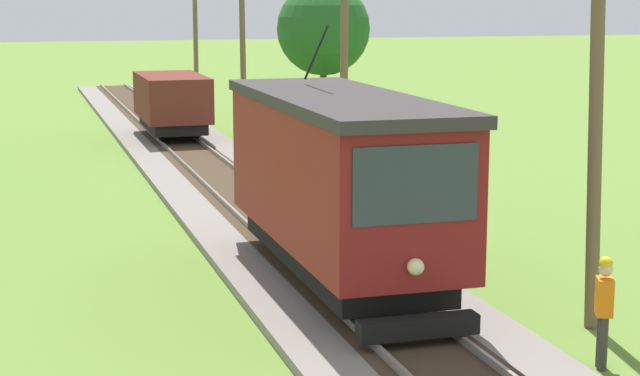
# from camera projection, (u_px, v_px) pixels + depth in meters

# --- Properties ---
(red_tram) EXTENTS (2.60, 8.54, 4.79)m
(red_tram) POSITION_uv_depth(u_px,v_px,m) (340.00, 179.00, 20.26)
(red_tram) COLOR maroon
(red_tram) RESTS_ON rail_right
(freight_car) EXTENTS (2.40, 5.20, 2.31)m
(freight_car) POSITION_uv_depth(u_px,v_px,m) (172.00, 102.00, 41.01)
(freight_car) COLOR maroon
(freight_car) RESTS_ON rail_right
(utility_pole_near_tram) EXTENTS (1.40, 0.58, 7.04)m
(utility_pole_near_tram) POSITION_uv_depth(u_px,v_px,m) (596.00, 120.00, 17.71)
(utility_pole_near_tram) COLOR brown
(utility_pole_near_tram) RESTS_ON ground
(utility_pole_mid) EXTENTS (1.40, 0.35, 7.25)m
(utility_pole_mid) POSITION_uv_depth(u_px,v_px,m) (344.00, 63.00, 30.90)
(utility_pole_mid) COLOR brown
(utility_pole_mid) RESTS_ON ground
(utility_pole_far) EXTENTS (1.40, 0.51, 7.50)m
(utility_pole_far) POSITION_uv_depth(u_px,v_px,m) (243.00, 40.00, 44.15)
(utility_pole_far) COLOR brown
(utility_pole_far) RESTS_ON ground
(utility_pole_distant) EXTENTS (1.40, 0.28, 7.71)m
(utility_pole_distant) POSITION_uv_depth(u_px,v_px,m) (195.00, 29.00, 55.16)
(utility_pole_distant) COLOR brown
(utility_pole_distant) RESTS_ON ground
(gravel_pile) EXTENTS (2.65, 2.65, 1.13)m
(gravel_pile) POSITION_uv_depth(u_px,v_px,m) (285.00, 135.00, 39.11)
(gravel_pile) COLOR gray
(gravel_pile) RESTS_ON ground
(track_worker) EXTENTS (0.37, 0.44, 1.78)m
(track_worker) POSITION_uv_depth(u_px,v_px,m) (604.00, 307.00, 16.03)
(track_worker) COLOR #38332D
(track_worker) RESTS_ON ground
(tree_left_near) EXTENTS (4.43, 4.43, 6.34)m
(tree_left_near) POSITION_uv_depth(u_px,v_px,m) (323.00, 29.00, 49.58)
(tree_left_near) COLOR #4C3823
(tree_left_near) RESTS_ON ground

